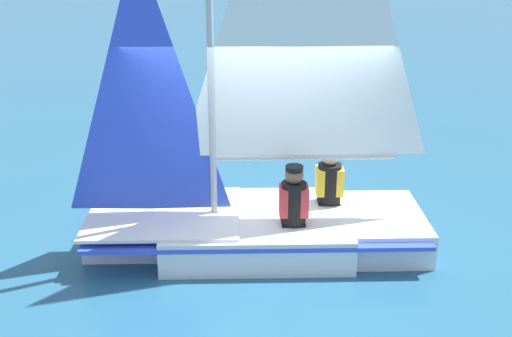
{
  "coord_description": "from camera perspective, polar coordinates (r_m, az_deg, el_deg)",
  "views": [
    {
      "loc": [
        5.71,
        -4.38,
        3.79
      ],
      "look_at": [
        0.0,
        0.0,
        1.03
      ],
      "focal_mm": 45.0,
      "sensor_mm": 36.0,
      "label": 1
    }
  ],
  "objects": [
    {
      "name": "sailor_crew",
      "position": [
        8.23,
        6.51,
        -1.72
      ],
      "size": [
        0.42,
        0.43,
        1.16
      ],
      "rotation": [
        0.0,
        0.0,
        4.08
      ],
      "color": "black",
      "rests_on": "ground_plane"
    },
    {
      "name": "sailor_helm",
      "position": [
        7.62,
        3.35,
        -3.53
      ],
      "size": [
        0.42,
        0.43,
        1.16
      ],
      "rotation": [
        0.0,
        0.0,
        4.08
      ],
      "color": "black",
      "rests_on": "ground_plane"
    },
    {
      "name": "sailboat_main",
      "position": [
        7.8,
        0.35,
        -1.72
      ],
      "size": [
        3.71,
        4.23,
        5.82
      ],
      "rotation": [
        0.0,
        0.0,
        4.08
      ],
      "color": "silver",
      "rests_on": "ground_plane"
    },
    {
      "name": "ground_plane",
      "position": [
        8.13,
        -0.0,
        -6.79
      ],
      "size": [
        260.0,
        260.0,
        0.0
      ],
      "primitive_type": "plane",
      "color": "#235675"
    }
  ]
}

